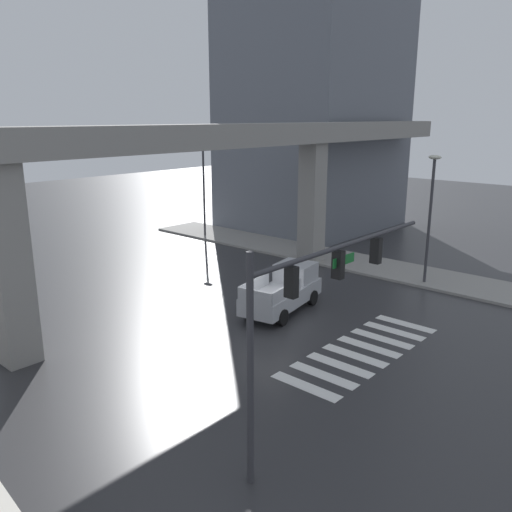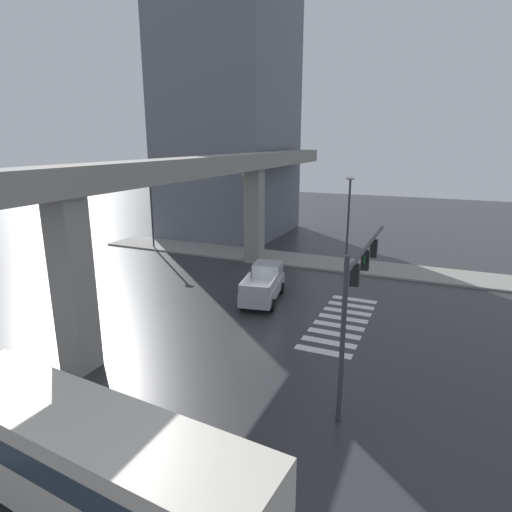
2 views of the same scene
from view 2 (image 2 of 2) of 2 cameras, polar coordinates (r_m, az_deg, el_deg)
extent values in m
plane|color=#2D2D30|center=(26.37, 0.58, -6.97)|extent=(120.00, 120.00, 0.00)
cube|color=silver|center=(21.62, 8.80, -12.30)|extent=(0.55, 2.80, 0.01)
cube|color=silver|center=(22.58, 9.53, -11.09)|extent=(0.55, 2.80, 0.01)
cube|color=silver|center=(23.55, 10.20, -9.99)|extent=(0.55, 2.80, 0.01)
cube|color=silver|center=(24.53, 10.81, -8.97)|extent=(0.55, 2.80, 0.01)
cube|color=silver|center=(25.53, 11.36, -8.03)|extent=(0.55, 2.80, 0.01)
cube|color=silver|center=(26.53, 11.88, -7.16)|extent=(0.55, 2.80, 0.01)
cube|color=silver|center=(27.53, 12.35, -6.35)|extent=(0.55, 2.80, 0.01)
cube|color=silver|center=(28.55, 12.79, -5.60)|extent=(0.55, 2.80, 0.01)
cube|color=gray|center=(26.64, -8.73, 11.38)|extent=(48.80, 1.93, 1.20)
cube|color=gray|center=(20.06, -22.87, -3.70)|extent=(1.30, 1.30, 7.66)
cube|color=gray|center=(35.62, -0.24, 5.23)|extent=(1.30, 1.30, 7.66)
cube|color=slate|center=(47.52, -3.59, 20.10)|extent=(12.82, 11.57, 28.28)
cube|color=gray|center=(37.04, 4.51, -0.40)|extent=(4.00, 36.00, 0.15)
cube|color=#A8AAAF|center=(27.46, 0.91, -4.33)|extent=(5.35, 2.76, 0.80)
cube|color=#A8AAAF|center=(28.54, 1.55, -1.78)|extent=(1.98, 2.02, 0.90)
cube|color=#3F5160|center=(28.98, 1.74, -1.52)|extent=(0.39, 1.66, 0.77)
cube|color=#A8AAAF|center=(26.37, -1.49, -3.54)|extent=(2.63, 0.56, 0.60)
cube|color=#A8AAAF|center=(26.00, 2.25, -3.83)|extent=(2.63, 0.56, 0.60)
cube|color=#A8AAAF|center=(24.93, -0.34, -4.65)|extent=(0.40, 1.74, 0.60)
cylinder|color=black|center=(29.24, -0.15, -3.94)|extent=(0.80, 0.41, 0.76)
cylinder|color=black|center=(28.89, 3.34, -4.20)|extent=(0.80, 0.41, 0.76)
cylinder|color=black|center=(26.36, -1.77, -6.10)|extent=(0.80, 0.41, 0.76)
cylinder|color=black|center=(25.97, 2.10, -6.43)|extent=(0.80, 0.41, 0.76)
cube|color=beige|center=(13.45, -21.06, -23.78)|extent=(3.52, 10.99, 2.70)
cube|color=#2D3D4C|center=(13.16, -21.27, -22.16)|extent=(3.50, 10.46, 0.76)
cylinder|color=black|center=(17.24, -26.09, -19.64)|extent=(0.44, 0.99, 0.96)
cylinder|color=black|center=(13.27, -6.14, -29.98)|extent=(0.44, 0.99, 0.96)
cylinder|color=#38383D|center=(15.52, 11.27, -11.09)|extent=(0.18, 0.18, 6.20)
cylinder|color=#38383D|center=(18.71, 14.51, 1.37)|extent=(8.60, 0.14, 0.14)
cube|color=black|center=(16.27, 12.84, -2.45)|extent=(0.24, 0.32, 0.84)
sphere|color=orange|center=(16.27, 12.84, -2.45)|extent=(0.17, 0.17, 0.17)
cube|color=black|center=(18.36, 14.15, -0.55)|extent=(0.24, 0.32, 0.84)
sphere|color=orange|center=(18.36, 14.15, -0.55)|extent=(0.17, 0.17, 0.17)
cube|color=black|center=(20.47, 15.19, 0.97)|extent=(0.24, 0.32, 0.84)
sphere|color=orange|center=(20.47, 15.19, 0.97)|extent=(0.17, 0.17, 0.17)
cube|color=#19722D|center=(18.62, 14.31, -0.12)|extent=(1.10, 0.04, 0.28)
cylinder|color=#38383D|center=(33.87, 11.97, 3.82)|extent=(0.16, 0.16, 7.00)
ellipsoid|color=beige|center=(33.39, 12.31, 9.93)|extent=(0.44, 0.70, 0.24)
cylinder|color=#38383D|center=(36.50, -1.35, 4.93)|extent=(0.16, 0.16, 7.00)
ellipsoid|color=beige|center=(36.05, -1.39, 10.61)|extent=(0.44, 0.70, 0.24)
cylinder|color=#38383D|center=(41.38, -13.54, 5.71)|extent=(0.16, 0.16, 7.00)
ellipsoid|color=beige|center=(40.98, -13.85, 10.71)|extent=(0.44, 0.70, 0.24)
camera|label=1|loc=(7.26, 68.79, 0.49)|focal=36.86mm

